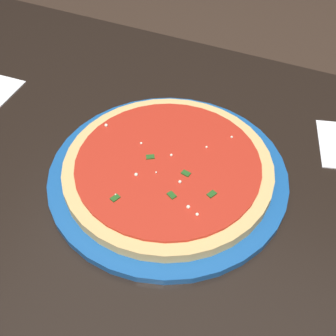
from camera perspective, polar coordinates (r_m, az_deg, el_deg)
The scene contains 3 objects.
restaurant_table at distance 0.74m, azimuth -5.03°, elevation -9.07°, with size 1.13×0.81×0.75m.
serving_plate at distance 0.63m, azimuth 0.00°, elevation -0.88°, with size 0.35×0.35×0.01m, color #195199.
pizza at distance 0.62m, azimuth -0.00°, elevation 0.08°, with size 0.30×0.30×0.02m.
Camera 1 is at (-0.22, 0.35, 1.23)m, focal length 46.27 mm.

